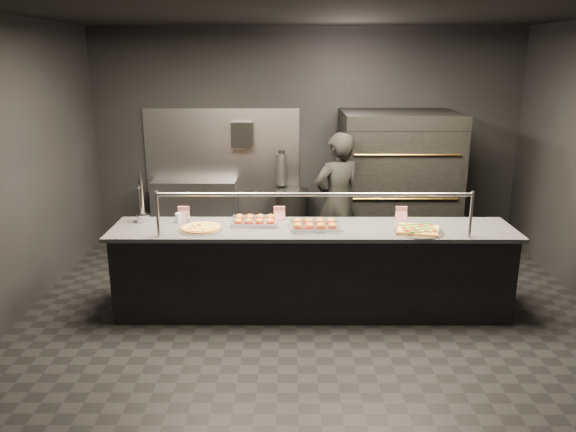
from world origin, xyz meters
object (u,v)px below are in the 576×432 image
object	(u,v)px
pizza_oven	(396,183)
square_pizza	(418,230)
round_pizza	(201,228)
trash_bin	(292,217)
service_counter	(312,269)
towel_dispenser	(242,134)
slider_tray_a	(255,220)
prep_shelf	(195,211)
worker	(337,203)
slider_tray_b	(315,225)
fire_extinguisher	(282,169)
beer_tap	(142,207)

from	to	relation	value
pizza_oven	square_pizza	distance (m)	2.06
round_pizza	trash_bin	size ratio (longest dim) A/B	0.58
service_counter	towel_dispenser	xyz separation A→B (m)	(-0.90, 2.39, 1.09)
pizza_oven	slider_tray_a	size ratio (longest dim) A/B	3.81
towel_dispenser	pizza_oven	bearing A→B (deg)	-13.14
pizza_oven	prep_shelf	distance (m)	2.88
prep_shelf	worker	world-z (taller)	worker
round_pizza	slider_tray_b	world-z (taller)	slider_tray_b
service_counter	slider_tray_b	distance (m)	0.49
fire_extinguisher	slider_tray_a	size ratio (longest dim) A/B	1.01
towel_dispenser	slider_tray_a	bearing A→B (deg)	-82.38
slider_tray_b	square_pizza	size ratio (longest dim) A/B	1.12
prep_shelf	slider_tray_b	world-z (taller)	slider_tray_b
fire_extinguisher	trash_bin	bearing A→B (deg)	-50.23
fire_extinguisher	beer_tap	world-z (taller)	beer_tap
towel_dispenser	slider_tray_a	distance (m)	2.34
beer_tap	slider_tray_a	size ratio (longest dim) A/B	1.09
beer_tap	slider_tray_b	world-z (taller)	beer_tap
towel_dispenser	trash_bin	bearing A→B (deg)	-13.67
round_pizza	trash_bin	bearing A→B (deg)	67.94
service_counter	slider_tray_b	bearing A→B (deg)	-25.43
slider_tray_b	pizza_oven	bearing A→B (deg)	58.29
beer_tap	round_pizza	xyz separation A→B (m)	(0.65, -0.27, -0.14)
service_counter	square_pizza	distance (m)	1.15
trash_bin	worker	bearing A→B (deg)	-60.84
prep_shelf	trash_bin	distance (m)	1.40
trash_bin	worker	xyz separation A→B (m)	(0.55, -0.99, 0.47)
slider_tray_b	square_pizza	bearing A→B (deg)	-7.81
service_counter	fire_extinguisher	world-z (taller)	service_counter
pizza_oven	square_pizza	bearing A→B (deg)	-94.44
slider_tray_b	square_pizza	world-z (taller)	slider_tray_b
square_pizza	trash_bin	distance (m)	2.73
towel_dispenser	fire_extinguisher	world-z (taller)	towel_dispenser
slider_tray_b	service_counter	bearing A→B (deg)	154.57
prep_shelf	round_pizza	distance (m)	2.48
beer_tap	prep_shelf	bearing A→B (deg)	85.18
service_counter	slider_tray_b	xyz separation A→B (m)	(0.02, -0.01, 0.49)
prep_shelf	fire_extinguisher	size ratio (longest dim) A/B	2.38
prep_shelf	round_pizza	xyz separation A→B (m)	(0.47, -2.39, 0.49)
beer_tap	round_pizza	world-z (taller)	beer_tap
slider_tray_a	slider_tray_b	world-z (taller)	slider_tray_b
service_counter	worker	size ratio (longest dim) A/B	2.37
worker	square_pizza	bearing A→B (deg)	91.51
service_counter	trash_bin	xyz separation A→B (m)	(-0.20, 2.22, -0.07)
fire_extinguisher	trash_bin	size ratio (longest dim) A/B	0.64
round_pizza	worker	xyz separation A→B (m)	(1.48, 1.30, -0.07)
slider_tray_b	worker	world-z (taller)	worker
fire_extinguisher	beer_tap	distance (m)	2.62
prep_shelf	pizza_oven	bearing A→B (deg)	-8.54
square_pizza	slider_tray_b	bearing A→B (deg)	172.19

